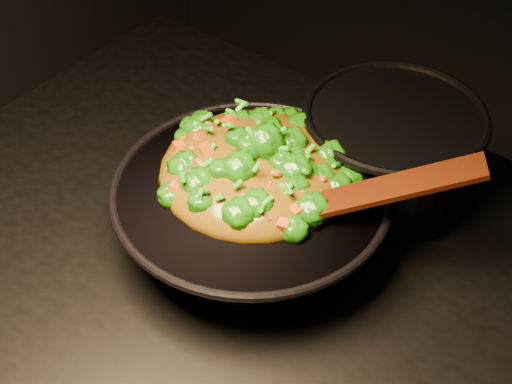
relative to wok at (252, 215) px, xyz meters
The scene contains 4 objects.
wok is the anchor object (origin of this frame).
stir_fry 0.10m from the wok, 118.66° to the left, with size 0.25×0.25×0.09m, color #196207, non-canonical shape.
spatula 0.18m from the wok, 14.64° to the left, with size 0.28×0.04×0.01m, color #381906.
back_pot 0.23m from the wok, 66.14° to the left, with size 0.25×0.25×0.14m, color black.
Camera 1 is at (0.34, -0.47, 1.63)m, focal length 50.00 mm.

